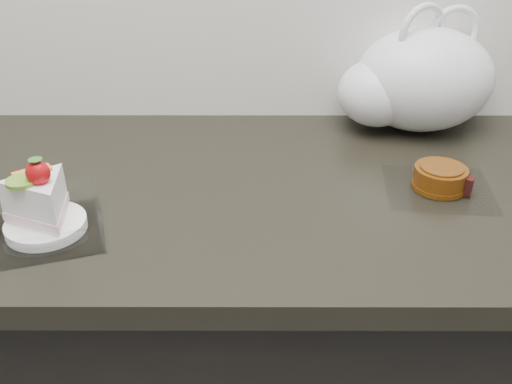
# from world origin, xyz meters

# --- Properties ---
(counter) EXTENTS (2.04, 0.64, 0.90)m
(counter) POSITION_xyz_m (0.00, 1.69, 0.45)
(counter) COLOR black
(counter) RESTS_ON ground
(cake_tray) EXTENTS (0.20, 0.20, 0.13)m
(cake_tray) POSITION_xyz_m (-0.25, 1.54, 0.93)
(cake_tray) COLOR white
(cake_tray) RESTS_ON counter
(mooncake_wrap) EXTENTS (0.19, 0.18, 0.04)m
(mooncake_wrap) POSITION_xyz_m (0.37, 1.67, 0.92)
(mooncake_wrap) COLOR white
(mooncake_wrap) RESTS_ON counter
(plastic_bag) EXTENTS (0.36, 0.30, 0.26)m
(plastic_bag) POSITION_xyz_m (0.38, 1.93, 1.00)
(plastic_bag) COLOR white
(plastic_bag) RESTS_ON counter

